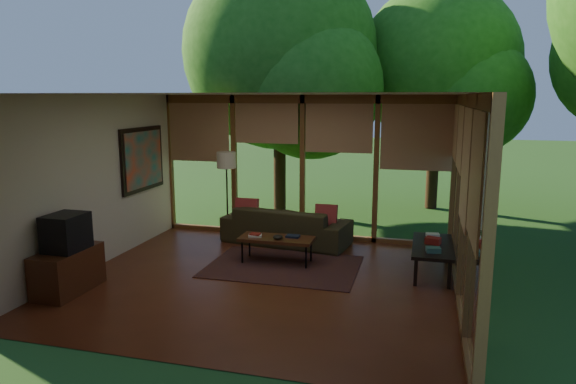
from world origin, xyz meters
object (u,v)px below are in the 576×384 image
(coffee_table, at_px, (277,239))
(sofa, at_px, (286,225))
(television, at_px, (66,232))
(media_cabinet, at_px, (68,271))
(floor_lamp, at_px, (226,165))
(side_console, at_px, (433,248))

(coffee_table, bearing_deg, sofa, 97.36)
(sofa, distance_m, television, 3.87)
(coffee_table, bearing_deg, television, -141.09)
(media_cabinet, bearing_deg, floor_lamp, 70.51)
(television, distance_m, coffee_table, 3.14)
(coffee_table, height_order, side_console, side_console)
(side_console, bearing_deg, media_cabinet, -157.01)
(sofa, height_order, television, television)
(media_cabinet, xyz_separation_m, side_console, (4.87, 2.07, 0.11))
(sofa, relative_size, television, 4.19)
(media_cabinet, bearing_deg, side_console, 22.99)
(side_console, bearing_deg, coffee_table, -177.25)
(floor_lamp, bearing_deg, media_cabinet, -109.49)
(sofa, relative_size, floor_lamp, 1.40)
(media_cabinet, distance_m, television, 0.55)
(media_cabinet, xyz_separation_m, coffee_table, (2.44, 1.95, 0.09))
(television, xyz_separation_m, side_console, (4.85, 2.07, -0.44))
(coffee_table, bearing_deg, side_console, 2.75)
(sofa, bearing_deg, television, 62.33)
(sofa, bearing_deg, media_cabinet, 62.09)
(sofa, bearing_deg, floor_lamp, 5.95)
(sofa, bearing_deg, side_console, 166.97)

